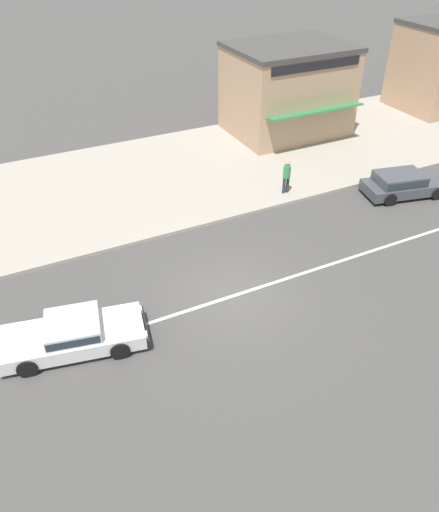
{
  "coord_description": "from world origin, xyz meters",
  "views": [
    {
      "loc": [
        -6.39,
        -11.79,
        11.34
      ],
      "look_at": [
        0.11,
        1.37,
        0.8
      ],
      "focal_mm": 35.0,
      "sensor_mm": 36.0,
      "label": 1
    }
  ],
  "objects_px": {
    "shopfront_mid_block": "(439,66)",
    "sedan_white_1": "(74,334)",
    "hatchback_dark_grey_2": "(403,183)",
    "pedestrian_near_clock": "(287,175)",
    "shopfront_corner_warung": "(287,89)"
  },
  "relations": [
    {
      "from": "hatchback_dark_grey_2",
      "to": "pedestrian_near_clock",
      "type": "height_order",
      "value": "pedestrian_near_clock"
    },
    {
      "from": "sedan_white_1",
      "to": "pedestrian_near_clock",
      "type": "distance_m",
      "value": 12.31
    },
    {
      "from": "shopfront_corner_warung",
      "to": "pedestrian_near_clock",
      "type": "bearing_deg",
      "value": -122.01
    },
    {
      "from": "sedan_white_1",
      "to": "hatchback_dark_grey_2",
      "type": "relative_size",
      "value": 1.1
    },
    {
      "from": "shopfront_mid_block",
      "to": "sedan_white_1",
      "type": "bearing_deg",
      "value": -156.73
    },
    {
      "from": "shopfront_corner_warung",
      "to": "shopfront_mid_block",
      "type": "relative_size",
      "value": 1.2
    },
    {
      "from": "sedan_white_1",
      "to": "shopfront_corner_warung",
      "type": "relative_size",
      "value": 0.72
    },
    {
      "from": "sedan_white_1",
      "to": "hatchback_dark_grey_2",
      "type": "xyz_separation_m",
      "value": [
        15.99,
        3.02,
        0.06
      ]
    },
    {
      "from": "pedestrian_near_clock",
      "to": "sedan_white_1",
      "type": "bearing_deg",
      "value": -154.05
    },
    {
      "from": "pedestrian_near_clock",
      "to": "shopfront_corner_warung",
      "type": "bearing_deg",
      "value": 57.99
    },
    {
      "from": "hatchback_dark_grey_2",
      "to": "shopfront_corner_warung",
      "type": "bearing_deg",
      "value": 95.55
    },
    {
      "from": "hatchback_dark_grey_2",
      "to": "shopfront_corner_warung",
      "type": "relative_size",
      "value": 0.66
    },
    {
      "from": "shopfront_corner_warung",
      "to": "shopfront_mid_block",
      "type": "distance_m",
      "value": 10.83
    },
    {
      "from": "sedan_white_1",
      "to": "shopfront_mid_block",
      "type": "relative_size",
      "value": 0.87
    },
    {
      "from": "hatchback_dark_grey_2",
      "to": "pedestrian_near_clock",
      "type": "distance_m",
      "value": 5.49
    }
  ]
}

